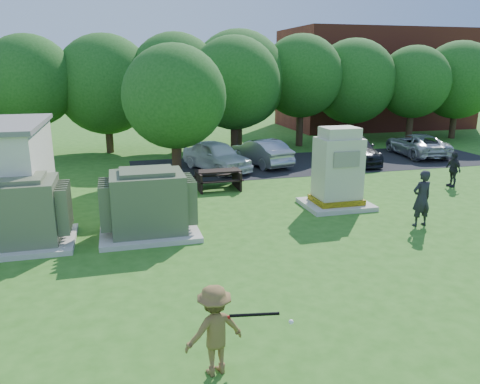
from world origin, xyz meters
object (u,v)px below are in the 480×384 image
object	(u,v)px
transformer_right	(148,204)
car_silver_b	(417,145)
person_walking_right	(453,169)
car_dark	(353,149)
car_silver_a	(261,152)
generator_cabinet	(338,173)
transformer_left	(18,214)
picnic_table	(218,177)
person_by_generator	(422,198)
car_white	(216,156)
batter	(215,330)

from	to	relation	value
transformer_right	car_silver_b	bearing A→B (deg)	30.22
person_walking_right	car_dark	world-z (taller)	person_walking_right
car_silver_a	generator_cabinet	bearing A→B (deg)	78.71
car_silver_b	generator_cabinet	bearing A→B (deg)	48.45
transformer_left	transformer_right	bearing A→B (deg)	0.00
person_walking_right	car_silver_b	bearing A→B (deg)	159.45
picnic_table	person_by_generator	size ratio (longest dim) A/B	1.02
transformer_left	person_by_generator	world-z (taller)	transformer_left
person_by_generator	person_walking_right	xyz separation A→B (m)	(4.55, 4.14, -0.17)
transformer_right	car_dark	bearing A→B (deg)	36.78
transformer_left	car_silver_a	world-z (taller)	transformer_left
generator_cabinet	car_white	size ratio (longest dim) A/B	0.68
person_walking_right	car_silver_b	xyz separation A→B (m)	(2.90, 6.72, -0.12)
batter	car_silver_a	xyz separation A→B (m)	(5.98, 16.40, -0.11)
transformer_right	car_dark	size ratio (longest dim) A/B	0.61
transformer_right	car_silver_b	world-z (taller)	transformer_right
transformer_right	generator_cabinet	size ratio (longest dim) A/B	1.01
person_walking_right	car_silver_a	xyz separation A→B (m)	(-6.66, 6.52, -0.07)
car_dark	car_silver_b	distance (m)	4.51
transformer_right	person_by_generator	size ratio (longest dim) A/B	1.60
transformer_left	person_by_generator	distance (m)	12.44
car_white	car_silver_b	world-z (taller)	car_white
person_by_generator	car_silver_b	size ratio (longest dim) A/B	0.40
transformer_left	picnic_table	world-z (taller)	transformer_left
generator_cabinet	batter	distance (m)	10.60
transformer_right	person_by_generator	world-z (taller)	transformer_right
car_white	transformer_left	bearing A→B (deg)	-153.93
transformer_right	batter	distance (m)	7.24
person_walking_right	car_silver_b	world-z (taller)	person_walking_right
transformer_left	car_white	distance (m)	11.48
transformer_left	person_by_generator	bearing A→B (deg)	-6.85
transformer_right	person_walking_right	bearing A→B (deg)	11.40
generator_cabinet	person_by_generator	size ratio (longest dim) A/B	1.59
transformer_left	generator_cabinet	bearing A→B (deg)	6.46
transformer_right	car_white	world-z (taller)	transformer_right
transformer_left	transformer_right	distance (m)	3.70
transformer_right	car_dark	xyz separation A→B (m)	(11.65, 8.71, -0.25)
transformer_left	picnic_table	distance (m)	8.50
picnic_table	car_silver_a	xyz separation A→B (m)	(3.29, 4.32, 0.18)
generator_cabinet	car_white	world-z (taller)	generator_cabinet
batter	car_silver_a	distance (m)	17.46
person_walking_right	car_silver_a	world-z (taller)	person_walking_right
person_walking_right	car_dark	xyz separation A→B (m)	(-1.56, 6.04, -0.05)
car_silver_a	transformer_right	bearing A→B (deg)	40.15
transformer_left	car_silver_b	world-z (taller)	transformer_left
car_white	batter	bearing A→B (deg)	-124.14
generator_cabinet	car_silver_a	xyz separation A→B (m)	(-0.43, 7.98, -0.61)
car_silver_a	person_by_generator	bearing A→B (deg)	86.79
person_by_generator	car_silver_b	distance (m)	13.18
transformer_left	car_silver_b	size ratio (longest dim) A/B	0.64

